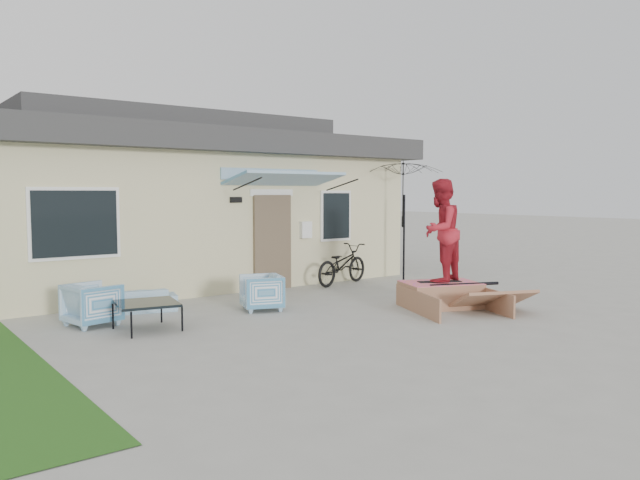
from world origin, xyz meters
TOP-DOWN VIEW (x-y plane):
  - ground at (0.00, 0.00)m, footprint 90.00×90.00m
  - house at (0.00, 7.99)m, footprint 10.80×8.49m
  - loveseat at (-2.37, 3.79)m, footprint 1.49×0.78m
  - armchair_left at (-3.35, 3.10)m, footprint 0.83×0.87m
  - armchair_right at (-0.48, 2.55)m, footprint 0.86×0.88m
  - coffee_table at (-2.77, 2.23)m, footprint 1.05×1.05m
  - bicycle at (2.70, 4.11)m, footprint 1.91×1.07m
  - patio_umbrella at (4.41, 3.78)m, footprint 1.91×1.77m
  - skate_ramp at (2.37, 0.77)m, footprint 1.97×2.22m
  - skateboard at (2.39, 0.82)m, footprint 0.83×0.55m
  - skater at (2.39, 0.82)m, footprint 1.11×0.96m

SIDE VIEW (x-z plane):
  - ground at x=0.00m, z-range 0.00..0.00m
  - coffee_table at x=-2.77m, z-range 0.00..0.44m
  - skate_ramp at x=2.37m, z-range 0.00..0.46m
  - loveseat at x=-2.37m, z-range 0.00..0.56m
  - armchair_right at x=-0.48m, z-range 0.00..0.72m
  - armchair_left at x=-3.35m, z-range 0.00..0.77m
  - skateboard at x=2.39m, z-range 0.46..0.51m
  - bicycle at x=2.70m, z-range 0.00..1.16m
  - skater at x=2.39m, z-range 0.51..2.44m
  - patio_umbrella at x=4.41m, z-range 0.65..2.85m
  - house at x=0.00m, z-range -0.11..3.99m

